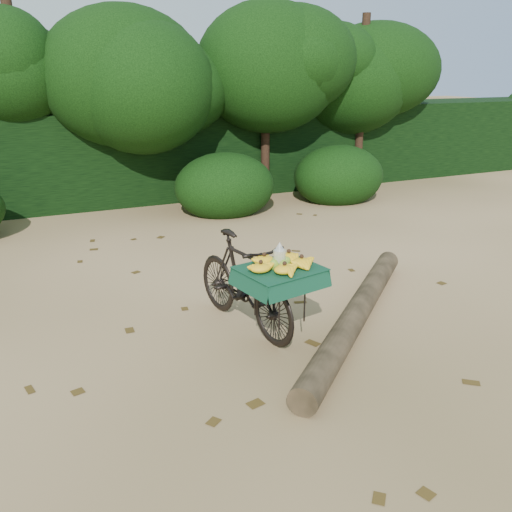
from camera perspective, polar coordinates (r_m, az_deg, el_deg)
name	(u,v)px	position (r m, az deg, el deg)	size (l,w,h in m)	color
ground	(240,315)	(6.03, -1.73, -6.22)	(80.00, 80.00, 0.00)	tan
vendor_bicycle	(245,282)	(5.55, -1.17, -2.73)	(0.92, 1.81, 1.01)	black
fallen_log	(357,313)	(5.87, 10.57, -5.88)	(0.26, 0.26, 3.59)	brown
hedge_backdrop	(121,155)	(11.65, -14.01, 10.24)	(26.00, 1.80, 1.80)	black
tree_row	(89,103)	(10.65, -17.19, 15.16)	(14.50, 2.00, 4.00)	black
bush_clumps	(173,194)	(9.92, -8.73, 6.47)	(8.80, 1.70, 0.90)	black
leaf_litter	(219,294)	(6.58, -3.92, -3.97)	(7.00, 7.30, 0.01)	#463312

